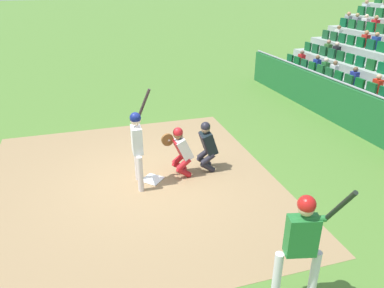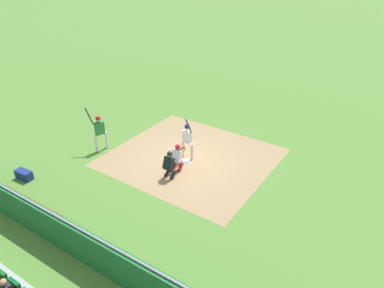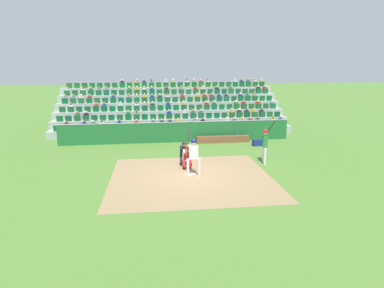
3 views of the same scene
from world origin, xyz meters
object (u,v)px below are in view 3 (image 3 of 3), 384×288
Objects in this scene: on_deck_batter at (265,142)px; water_bottle_on_bench at (238,134)px; home_plate_umpire at (184,152)px; home_plate_marker at (190,174)px; equipment_duffel_bag at (259,143)px; dugout_bench at (223,139)px; catcher_crouching at (187,156)px; batter_at_plate at (193,153)px.

water_bottle_on_bench is at bearing -89.31° from on_deck_batter.
home_plate_marker is at bearing 94.32° from home_plate_umpire.
water_bottle_on_bench reaches higher than equipment_duffel_bag.
water_bottle_on_bench is at bearing -177.03° from dugout_bench.
dugout_bench is 2.42m from equipment_duffel_bag.
home_plate_marker is at bearing 63.74° from dugout_bench.
catcher_crouching is at bearing 7.72° from on_deck_batter.
catcher_crouching reaches higher than home_plate_marker.
batter_at_plate reaches higher than dugout_bench.
equipment_duffel_bag is (-5.13, -4.95, 0.19)m from home_plate_marker.
water_bottle_on_bench is 4.96m from on_deck_batter.
catcher_crouching reaches higher than dugout_bench.
batter_at_plate is 1.13m from catcher_crouching.
equipment_duffel_bag is at bearing 149.95° from dugout_bench.
batter_at_plate reaches higher than catcher_crouching.
on_deck_batter reaches higher than water_bottle_on_bench.
water_bottle_on_bench is (-4.10, -6.22, 0.54)m from home_plate_marker.
home_plate_umpire reaches higher than home_plate_marker.
batter_at_plate is 10.03× the size of water_bottle_on_bench.
catcher_crouching is at bearing 60.50° from dugout_bench.
batter_at_plate reaches higher than home_plate_marker.
dugout_bench is at bearing -114.20° from batter_at_plate.
home_plate_umpire is 1.68× the size of equipment_duffel_bag.
home_plate_marker is at bearing 56.58° from water_bottle_on_bench.
equipment_duffel_bag is (-2.09, 1.21, -0.02)m from dugout_bench.
batter_at_plate is at bearing 65.80° from dugout_bench.
catcher_crouching is 0.71m from home_plate_umpire.
on_deck_batter reaches higher than home_plate_marker.
on_deck_batter reaches higher than equipment_duffel_bag.
dugout_bench is (-2.92, -6.49, -0.91)m from batter_at_plate.
home_plate_marker is 6.88m from dugout_bench.
dugout_bench is (-3.04, -6.16, 0.20)m from home_plate_marker.
equipment_duffel_bag is (-5.24, -3.53, -0.51)m from home_plate_umpire.
home_plate_umpire is at bearing 29.97° from equipment_duffel_bag.
catcher_crouching reaches higher than water_bottle_on_bench.
water_bottle_on_bench is 0.29× the size of equipment_duffel_bag.
home_plate_marker is 0.34× the size of home_plate_umpire.
home_plate_marker is at bearing 40.02° from equipment_duffel_bag.
catcher_crouching is 6.89m from water_bottle_on_bench.
equipment_duffel_bag reaches higher than home_plate_marker.
batter_at_plate is 1.73× the size of home_plate_umpire.
home_plate_umpire is 0.59× the size of on_deck_batter.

